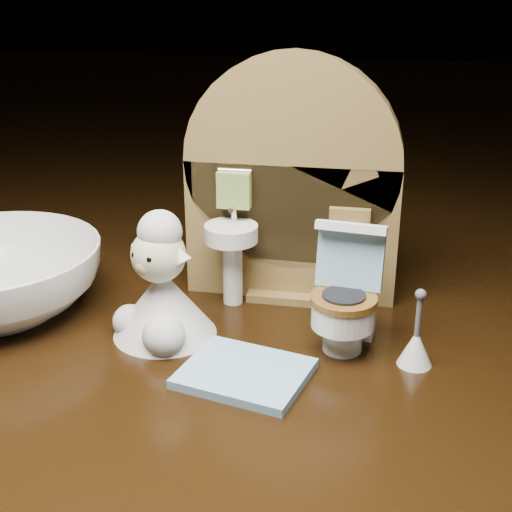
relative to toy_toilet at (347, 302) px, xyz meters
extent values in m
cube|color=black|center=(-0.04, -0.01, -0.08)|extent=(2.50, 2.50, 0.10)
cube|color=olive|center=(-0.04, 0.06, 0.02)|extent=(0.13, 0.02, 0.09)
cylinder|color=olive|center=(-0.04, 0.06, 0.06)|extent=(0.13, 0.02, 0.13)
cube|color=olive|center=(-0.04, 0.06, -0.02)|extent=(0.05, 0.04, 0.01)
cylinder|color=white|center=(-0.07, 0.04, 0.00)|extent=(0.01, 0.01, 0.04)
cylinder|color=white|center=(-0.07, 0.04, 0.02)|extent=(0.03, 0.03, 0.01)
cylinder|color=silver|center=(-0.07, 0.05, 0.03)|extent=(0.00, 0.00, 0.01)
cube|color=#85A648|center=(-0.07, 0.05, 0.05)|extent=(0.02, 0.01, 0.02)
cube|color=olive|center=(0.00, 0.05, 0.03)|extent=(0.02, 0.01, 0.02)
cylinder|color=beige|center=(0.00, 0.04, 0.02)|extent=(0.02, 0.02, 0.02)
cylinder|color=white|center=(0.00, -0.01, -0.02)|extent=(0.02, 0.02, 0.02)
cylinder|color=white|center=(0.00, -0.01, 0.00)|extent=(0.03, 0.03, 0.01)
cylinder|color=brown|center=(0.00, -0.01, 0.01)|extent=(0.04, 0.04, 0.00)
cube|color=white|center=(0.00, 0.01, 0.00)|extent=(0.03, 0.02, 0.04)
cube|color=#83B4CB|center=(0.00, 0.01, 0.02)|extent=(0.04, 0.02, 0.04)
cube|color=white|center=(0.00, 0.00, 0.04)|extent=(0.04, 0.01, 0.01)
cylinder|color=#C3DB45|center=(0.01, 0.01, 0.02)|extent=(0.01, 0.01, 0.01)
cube|color=#83B4CB|center=(-0.05, -0.04, -0.02)|extent=(0.07, 0.06, 0.00)
cone|color=white|center=(0.04, -0.01, -0.02)|extent=(0.02, 0.02, 0.02)
cylinder|color=#59595B|center=(0.04, -0.01, 0.00)|extent=(0.00, 0.00, 0.02)
sphere|color=#59595B|center=(0.04, -0.01, 0.01)|extent=(0.01, 0.01, 0.01)
cone|color=silver|center=(-0.10, -0.01, -0.01)|extent=(0.06, 0.06, 0.04)
sphere|color=silver|center=(-0.10, -0.03, -0.02)|extent=(0.02, 0.02, 0.02)
sphere|color=silver|center=(-0.12, -0.01, -0.02)|extent=(0.02, 0.02, 0.02)
sphere|color=beige|center=(-0.10, -0.01, 0.02)|extent=(0.03, 0.03, 0.03)
sphere|color=tan|center=(-0.11, -0.02, 0.02)|extent=(0.01, 0.01, 0.01)
sphere|color=silver|center=(-0.10, -0.01, 0.04)|extent=(0.02, 0.02, 0.02)
cone|color=beige|center=(-0.11, 0.00, 0.03)|extent=(0.02, 0.01, 0.01)
cone|color=beige|center=(-0.09, -0.01, 0.03)|extent=(0.02, 0.01, 0.01)
sphere|color=black|center=(-0.11, -0.02, 0.03)|extent=(0.00, 0.00, 0.00)
sphere|color=black|center=(-0.10, -0.02, 0.03)|extent=(0.00, 0.00, 0.00)
camera|label=1|loc=(0.02, -0.35, 0.17)|focal=50.00mm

